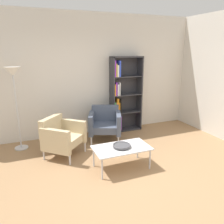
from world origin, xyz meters
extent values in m
plane|color=#9E7751|center=(0.00, 0.00, 0.00)|extent=(8.32, 8.32, 0.00)
cube|color=silver|center=(0.00, 2.46, 1.45)|extent=(6.40, 0.12, 2.90)
cube|color=#333338|center=(0.58, 2.23, 0.95)|extent=(0.03, 0.30, 1.90)
cube|color=#333338|center=(1.35, 2.23, 0.95)|extent=(0.03, 0.30, 1.90)
cube|color=#333338|center=(0.97, 2.23, 1.89)|extent=(0.80, 0.30, 0.03)
cube|color=#333338|center=(0.97, 2.23, 0.01)|extent=(0.80, 0.30, 0.03)
cube|color=#333338|center=(0.97, 2.37, 0.95)|extent=(0.80, 0.02, 1.90)
cube|color=#333338|center=(0.97, 2.23, 0.49)|extent=(0.76, 0.28, 0.02)
cube|color=#333338|center=(0.97, 2.23, 0.95)|extent=(0.76, 0.28, 0.02)
cube|color=#333338|center=(0.97, 2.23, 1.41)|extent=(0.76, 0.28, 0.02)
cube|color=purple|center=(0.62, 2.19, 0.20)|extent=(0.04, 0.19, 0.32)
cube|color=olive|center=(0.66, 2.19, 0.25)|extent=(0.02, 0.20, 0.41)
cube|color=black|center=(0.71, 2.22, 0.18)|extent=(0.04, 0.25, 0.27)
cube|color=yellow|center=(0.74, 2.20, 0.22)|extent=(0.02, 0.22, 0.35)
cube|color=purple|center=(0.78, 2.18, 0.23)|extent=(0.02, 0.18, 0.37)
cube|color=green|center=(0.61, 2.22, 0.65)|extent=(0.03, 0.25, 0.30)
cube|color=olive|center=(0.65, 2.17, 0.65)|extent=(0.03, 0.17, 0.29)
cube|color=orange|center=(0.69, 2.21, 0.69)|extent=(0.04, 0.23, 0.38)
cube|color=orange|center=(0.74, 2.18, 0.64)|extent=(0.02, 0.17, 0.27)
cube|color=black|center=(0.77, 2.20, 0.68)|extent=(0.03, 0.23, 0.36)
cube|color=orange|center=(0.61, 2.19, 1.10)|extent=(0.03, 0.19, 0.28)
cube|color=purple|center=(0.65, 2.20, 1.13)|extent=(0.03, 0.22, 0.33)
cube|color=white|center=(0.70, 2.21, 1.10)|extent=(0.04, 0.24, 0.27)
cube|color=white|center=(0.74, 2.22, 1.12)|extent=(0.02, 0.25, 0.32)
cube|color=purple|center=(0.62, 2.21, 1.62)|extent=(0.03, 0.24, 0.39)
cube|color=yellow|center=(0.65, 2.19, 1.58)|extent=(0.02, 0.21, 0.31)
cube|color=white|center=(0.69, 2.18, 1.56)|extent=(0.04, 0.18, 0.28)
cube|color=blue|center=(0.74, 2.19, 1.61)|extent=(0.04, 0.19, 0.38)
cube|color=silver|center=(0.05, 0.45, 0.39)|extent=(1.00, 0.56, 0.02)
cylinder|color=silver|center=(-0.40, 0.22, 0.19)|extent=(0.03, 0.03, 0.38)
cylinder|color=silver|center=(0.50, 0.22, 0.19)|extent=(0.03, 0.03, 0.38)
cylinder|color=silver|center=(-0.40, 0.68, 0.19)|extent=(0.03, 0.03, 0.38)
cylinder|color=silver|center=(0.50, 0.68, 0.19)|extent=(0.03, 0.03, 0.38)
cylinder|color=#4C4C51|center=(0.05, 0.45, 0.41)|extent=(0.13, 0.13, 0.02)
cylinder|color=#4C4C51|center=(0.05, 0.45, 0.43)|extent=(0.32, 0.32, 0.02)
torus|color=#4C4C51|center=(0.05, 0.45, 0.44)|extent=(0.32, 0.32, 0.02)
cube|color=#4C566B|center=(0.22, 1.76, 0.32)|extent=(0.81, 0.77, 0.16)
cube|color=#4C566B|center=(0.31, 2.01, 0.59)|extent=(0.64, 0.35, 0.38)
cube|color=#4C566B|center=(-0.08, 1.85, 0.43)|extent=(0.32, 0.61, 0.46)
cube|color=#4C566B|center=(0.50, 1.63, 0.43)|extent=(0.32, 0.61, 0.46)
cylinder|color=silver|center=(-0.18, 1.58, 0.12)|extent=(0.04, 0.04, 0.24)
cylinder|color=silver|center=(0.38, 1.36, 0.12)|extent=(0.04, 0.04, 0.24)
cylinder|color=silver|center=(0.03, 2.12, 0.12)|extent=(0.04, 0.04, 0.24)
cylinder|color=silver|center=(0.59, 1.90, 0.12)|extent=(0.04, 0.04, 0.24)
cube|color=#C6B289|center=(-0.82, 1.33, 0.32)|extent=(0.86, 0.86, 0.16)
cube|color=#C6B289|center=(-1.02, 1.52, 0.59)|extent=(0.52, 0.55, 0.38)
cube|color=#C6B289|center=(-1.02, 1.09, 0.43)|extent=(0.52, 0.50, 0.46)
cube|color=#C6B289|center=(-0.59, 1.55, 0.43)|extent=(0.52, 0.50, 0.46)
cylinder|color=silver|center=(-0.80, 0.90, 0.12)|extent=(0.04, 0.04, 0.24)
cylinder|color=silver|center=(-0.39, 1.34, 0.12)|extent=(0.04, 0.04, 0.24)
cylinder|color=silver|center=(-1.22, 1.30, 0.12)|extent=(0.04, 0.04, 0.24)
cylinder|color=silver|center=(-0.81, 1.74, 0.12)|extent=(0.04, 0.04, 0.24)
cylinder|color=silver|center=(-1.62, 2.01, 0.01)|extent=(0.28, 0.28, 0.02)
cylinder|color=silver|center=(-1.62, 2.01, 0.85)|extent=(0.03, 0.03, 1.65)
cone|color=white|center=(-1.62, 2.01, 1.65)|extent=(0.32, 0.32, 0.18)
camera|label=1|loc=(-1.48, -2.87, 2.08)|focal=36.05mm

